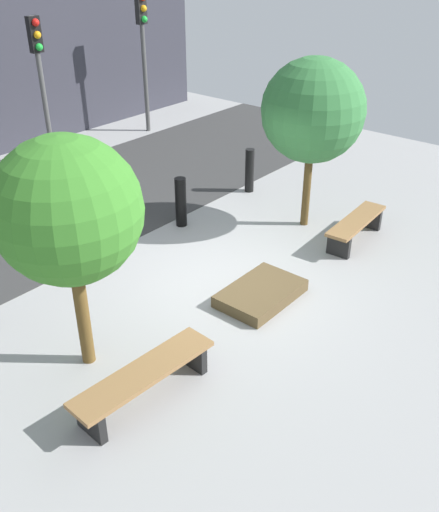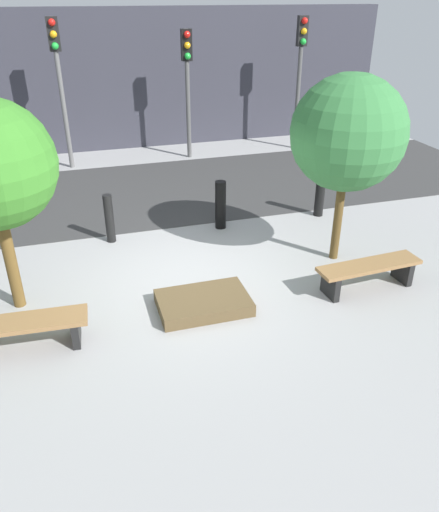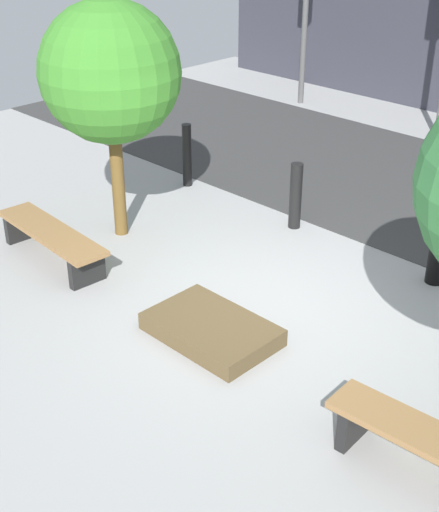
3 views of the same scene
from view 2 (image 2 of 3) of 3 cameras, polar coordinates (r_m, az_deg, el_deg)
The scene contains 13 objects.
ground_plane at distance 8.29m, azimuth -3.37°, elevation -2.80°, with size 18.00×18.00×0.00m, color #9A9A9A.
road_strip at distance 12.11m, azimuth -8.24°, elevation 7.28°, with size 18.00×4.35×0.01m, color #373737.
building_facade at distance 15.61m, azimuth -11.38°, elevation 19.06°, with size 16.20×0.50×3.87m, color #33333D.
bench_left at distance 7.17m, azimuth -22.65°, elevation -7.73°, with size 1.98×0.58×0.43m.
bench_right at distance 8.26m, azimuth 16.67°, elevation -1.62°, with size 1.74×0.52×0.45m.
planter_bed at distance 7.54m, azimuth -1.84°, elevation -5.36°, with size 1.36×0.88×0.19m, color brown.
tree_behind_right_bench at distance 8.42m, azimuth 14.49°, elevation 13.37°, with size 1.87×1.87×3.17m.
bollard_left at distance 9.60m, azimuth -12.48°, elevation 4.20°, with size 0.17×0.17×0.94m, color black.
bollard_center at distance 9.94m, azimuth 0.12°, elevation 5.85°, with size 0.22×0.22×0.98m, color black.
bollard_right at distance 10.74m, azimuth 11.41°, elevation 6.98°, with size 0.20×0.20×0.96m, color black.
traffic_light_mid_west at distance 13.80m, azimuth -17.96°, elevation 19.81°, with size 0.28×0.27×3.71m.
traffic_light_mid_east at distance 14.20m, azimuth -3.70°, elevation 20.34°, with size 0.28×0.27×3.38m.
traffic_light_east at distance 15.26m, azimuth 9.24°, elevation 21.27°, with size 0.28×0.27×3.65m.
Camera 2 is at (-1.58, -6.94, 4.25)m, focal length 35.00 mm.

